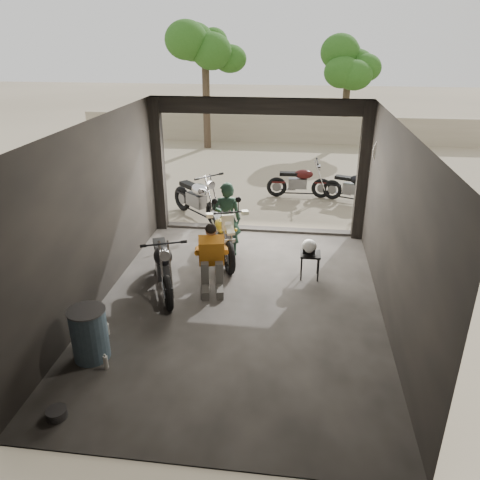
% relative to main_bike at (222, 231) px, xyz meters
% --- Properties ---
extents(ground, '(80.00, 80.00, 0.00)m').
position_rel_main_bike_xyz_m(ground, '(0.62, -1.87, -0.64)').
color(ground, '#7A6D56').
rests_on(ground, ground).
extents(garage, '(7.00, 7.13, 3.20)m').
position_rel_main_bike_xyz_m(garage, '(0.62, -1.32, 0.63)').
color(garage, '#2D2B28').
rests_on(garage, ground).
extents(boundary_wall, '(18.00, 0.30, 1.20)m').
position_rel_main_bike_xyz_m(boundary_wall, '(0.62, 12.13, -0.04)').
color(boundary_wall, gray).
rests_on(boundary_wall, ground).
extents(tree_left, '(2.20, 2.20, 5.60)m').
position_rel_main_bike_xyz_m(tree_left, '(-2.38, 10.63, 3.34)').
color(tree_left, '#382B1E').
rests_on(tree_left, ground).
extents(tree_right, '(2.20, 2.20, 5.00)m').
position_rel_main_bike_xyz_m(tree_right, '(3.42, 12.13, 2.91)').
color(tree_right, '#382B1E').
rests_on(tree_right, ground).
extents(main_bike, '(1.42, 2.09, 1.29)m').
position_rel_main_bike_xyz_m(main_bike, '(0.00, 0.00, 0.00)').
color(main_bike, '#F0F0CA').
rests_on(main_bike, ground).
extents(left_bike, '(1.36, 1.94, 1.21)m').
position_rel_main_bike_xyz_m(left_bike, '(-0.87, -1.51, -0.04)').
color(left_bike, black).
rests_on(left_bike, ground).
extents(outside_bike_a, '(1.92, 1.89, 1.29)m').
position_rel_main_bike_xyz_m(outside_bike_a, '(-1.03, 2.30, 0.00)').
color(outside_bike_a, black).
rests_on(outside_bike_a, ground).
extents(outside_bike_b, '(1.69, 0.73, 1.13)m').
position_rel_main_bike_xyz_m(outside_bike_b, '(1.59, 4.38, -0.08)').
color(outside_bike_b, '#431010').
rests_on(outside_bike_b, ground).
extents(outside_bike_c, '(1.76, 1.25, 1.10)m').
position_rel_main_bike_xyz_m(outside_bike_c, '(3.16, 4.08, -0.09)').
color(outside_bike_c, black).
rests_on(outside_bike_c, ground).
extents(rider, '(0.65, 0.47, 1.67)m').
position_rel_main_bike_xyz_m(rider, '(0.08, 0.17, 0.19)').
color(rider, black).
rests_on(rider, ground).
extents(mechanic, '(0.79, 0.96, 1.24)m').
position_rel_main_bike_xyz_m(mechanic, '(0.04, -1.40, -0.03)').
color(mechanic, orange).
rests_on(mechanic, ground).
extents(stool, '(0.39, 0.39, 0.54)m').
position_rel_main_bike_xyz_m(stool, '(1.87, -0.68, -0.18)').
color(stool, black).
rests_on(stool, ground).
extents(helmet, '(0.40, 0.41, 0.28)m').
position_rel_main_bike_xyz_m(helmet, '(1.83, -0.66, 0.04)').
color(helmet, white).
rests_on(helmet, stool).
extents(oil_drum, '(0.68, 0.68, 0.83)m').
position_rel_main_bike_xyz_m(oil_drum, '(-1.38, -3.65, -0.23)').
color(oil_drum, '#435E71').
rests_on(oil_drum, ground).
extents(sign_post, '(0.90, 0.08, 2.69)m').
position_rel_main_bike_xyz_m(sign_post, '(3.51, 0.85, 1.20)').
color(sign_post, black).
rests_on(sign_post, ground).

